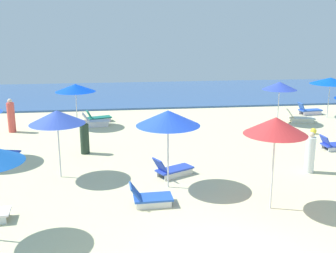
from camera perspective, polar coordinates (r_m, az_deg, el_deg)
ocean at (r=32.03m, az=-2.84°, el=4.73°), size 60.00×12.28×0.12m
umbrella_0 at (r=14.36m, az=-15.40°, el=1.28°), size 1.92×1.92×2.42m
umbrella_2 at (r=12.89m, az=0.01°, el=1.21°), size 2.08×2.08×2.62m
lounge_chair_2_0 at (r=14.46m, az=0.56°, el=-6.06°), size 1.57×1.19×0.77m
lounge_chair_2_1 at (r=12.25m, az=-2.64°, el=-9.94°), size 1.29×0.71×0.68m
umbrella_3 at (r=22.70m, az=15.50°, el=5.56°), size 1.86×1.86×2.30m
lounge_chair_3_0 at (r=23.70m, az=18.09°, el=1.18°), size 1.62×0.94×0.71m
umbrella_4 at (r=11.68m, az=14.97°, el=0.08°), size 1.80×1.80×2.76m
lounge_chair_6_0 at (r=18.96m, az=22.63°, el=-2.37°), size 1.45×0.68×0.65m
umbrella_7 at (r=25.13m, az=21.96°, el=6.01°), size 2.32×2.32×2.35m
lounge_chair_7_0 at (r=25.86m, az=19.26°, el=2.19°), size 1.49×0.71×0.76m
umbrella_8 at (r=21.67m, az=-12.95°, el=5.34°), size 2.10×2.10×2.29m
lounge_chair_8_0 at (r=21.89m, az=-10.26°, el=0.73°), size 1.44×0.70×0.74m
lounge_chair_8_1 at (r=22.88m, az=-9.88°, el=1.25°), size 1.46×0.96×0.69m
beachgoer_0 at (r=21.74m, az=-21.27°, el=1.30°), size 0.52×0.52×1.71m
beachgoer_2 at (r=15.58m, az=19.43°, el=-3.66°), size 0.47×0.47×1.53m
beachgoer_3 at (r=17.21m, az=-11.69°, el=-1.58°), size 0.39×0.39×1.48m
beach_ball_0 at (r=21.32m, az=19.86°, el=-0.60°), size 0.30×0.30×0.30m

